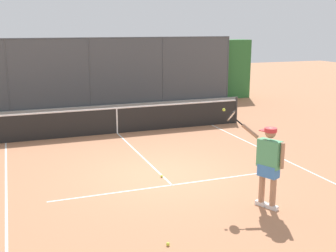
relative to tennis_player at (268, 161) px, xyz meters
name	(u,v)px	position (x,y,z in m)	size (l,w,h in m)	color
ground_plane	(161,175)	(1.43, -2.72, -1.05)	(60.00, 60.00, 0.00)	#B27551
court_line_markings	(175,188)	(1.43, -1.70, -1.05)	(7.72, 10.21, 0.01)	white
fence_backdrop	(88,75)	(1.43, -13.30, 0.50)	(17.50, 1.37, 3.32)	#474C51
tennis_net	(117,120)	(1.43, -7.53, -0.56)	(9.92, 0.09, 1.07)	#2D2D2D
tennis_player	(268,161)	(0.00, 0.00, 0.00)	(0.89, 1.24, 2.06)	silver
tennis_ball_by_sideline	(168,244)	(2.57, 0.83, -1.02)	(0.07, 0.07, 0.07)	#D6E042
tennis_ball_near_baseline	(162,176)	(1.49, -2.53, -1.02)	(0.07, 0.07, 0.07)	#C1D138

